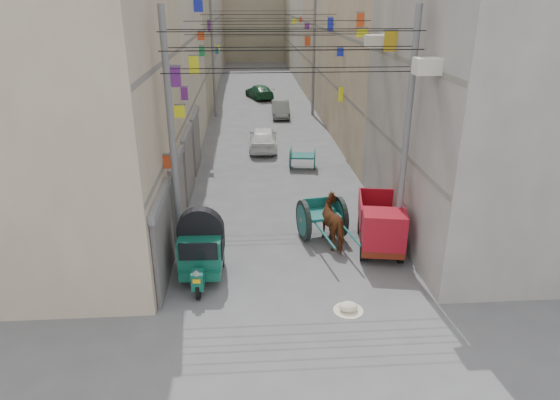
{
  "coord_description": "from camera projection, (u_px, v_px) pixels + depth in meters",
  "views": [
    {
      "loc": [
        -1.35,
        -8.77,
        8.15
      ],
      "look_at": [
        -0.31,
        6.5,
        1.93
      ],
      "focal_mm": 32.0,
      "sensor_mm": 36.0,
      "label": 1
    }
  ],
  "objects": [
    {
      "name": "tonga_cart",
      "position": [
        322.0,
        218.0,
        18.02
      ],
      "size": [
        1.8,
        3.44,
        1.48
      ],
      "rotation": [
        0.0,
        0.0,
        0.18
      ],
      "color": "black",
      "rests_on": "ground"
    },
    {
      "name": "ground",
      "position": [
        313.0,
        386.0,
        11.27
      ],
      "size": [
        140.0,
        140.0,
        0.0
      ],
      "primitive_type": "plane",
      "color": "#4D4D50",
      "rests_on": "ground"
    },
    {
      "name": "distant_car_white",
      "position": [
        263.0,
        138.0,
        28.64
      ],
      "size": [
        1.73,
        3.95,
        1.32
      ],
      "primitive_type": "imported",
      "rotation": [
        0.0,
        0.0,
        3.1
      ],
      "color": "white",
      "rests_on": "ground"
    },
    {
      "name": "utility_poles",
      "position": [
        272.0,
        85.0,
        25.47
      ],
      "size": [
        7.4,
        22.2,
        8.0
      ],
      "color": "slate",
      "rests_on": "ground"
    },
    {
      "name": "shutters_left",
      "position": [
        184.0,
        176.0,
        20.04
      ],
      "size": [
        0.18,
        14.4,
        2.88
      ],
      "color": "#46474B",
      "rests_on": "ground"
    },
    {
      "name": "auto_rickshaw",
      "position": [
        202.0,
        247.0,
        15.36
      ],
      "size": [
        1.48,
        2.52,
        1.76
      ],
      "rotation": [
        0.0,
        0.0,
        -0.03
      ],
      "color": "black",
      "rests_on": "ground"
    },
    {
      "name": "second_cart",
      "position": [
        303.0,
        157.0,
        25.4
      ],
      "size": [
        1.46,
        1.33,
        1.15
      ],
      "rotation": [
        0.0,
        0.0,
        -0.15
      ],
      "color": "#12524D",
      "rests_on": "ground"
    },
    {
      "name": "overhead_cables",
      "position": [
        275.0,
        31.0,
        22.02
      ],
      "size": [
        7.4,
        22.52,
        1.12
      ],
      "color": "black",
      "rests_on": "ground"
    },
    {
      "name": "ac_units",
      "position": [
        402.0,
        22.0,
        15.78
      ],
      "size": [
        0.7,
        6.55,
        3.35
      ],
      "color": "beige",
      "rests_on": "ground"
    },
    {
      "name": "end_cap_building",
      "position": [
        253.0,
        10.0,
        69.81
      ],
      "size": [
        22.0,
        10.0,
        13.0
      ],
      "primitive_type": "cube",
      "color": "tan",
      "rests_on": "ground"
    },
    {
      "name": "signboards",
      "position": [
        268.0,
        82.0,
        29.99
      ],
      "size": [
        8.22,
        40.52,
        5.67
      ],
      "color": "#6B2484",
      "rests_on": "ground"
    },
    {
      "name": "feed_sack",
      "position": [
        348.0,
        307.0,
        13.94
      ],
      "size": [
        0.53,
        0.42,
        0.26
      ],
      "primitive_type": "ellipsoid",
      "color": "beige",
      "rests_on": "ground"
    },
    {
      "name": "mini_truck",
      "position": [
        381.0,
        229.0,
        16.93
      ],
      "size": [
        1.95,
        3.38,
        1.79
      ],
      "rotation": [
        0.0,
        0.0,
        -0.18
      ],
      "color": "black",
      "rests_on": "ground"
    },
    {
      "name": "building_row_right",
      "position": [
        358.0,
        20.0,
        40.87
      ],
      "size": [
        8.0,
        62.0,
        14.0
      ],
      "color": "gray",
      "rests_on": "ground"
    },
    {
      "name": "horse",
      "position": [
        336.0,
        222.0,
        17.53
      ],
      "size": [
        1.34,
        2.12,
        1.66
      ],
      "primitive_type": "imported",
      "rotation": [
        0.0,
        0.0,
        3.38
      ],
      "color": "brown",
      "rests_on": "ground"
    },
    {
      "name": "distant_car_grey",
      "position": [
        281.0,
        109.0,
        36.48
      ],
      "size": [
        1.28,
        3.53,
        1.16
      ],
      "primitive_type": "imported",
      "rotation": [
        0.0,
        0.0,
        -0.02
      ],
      "color": "#595E5B",
      "rests_on": "ground"
    },
    {
      "name": "distant_car_green",
      "position": [
        259.0,
        92.0,
        43.25
      ],
      "size": [
        2.71,
        4.27,
        1.15
      ],
      "primitive_type": "imported",
      "rotation": [
        0.0,
        0.0,
        3.44
      ],
      "color": "#1B512F",
      "rests_on": "ground"
    },
    {
      "name": "building_row_left",
      "position": [
        161.0,
        20.0,
        39.86
      ],
      "size": [
        8.0,
        62.0,
        14.0
      ],
      "color": "tan",
      "rests_on": "ground"
    }
  ]
}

